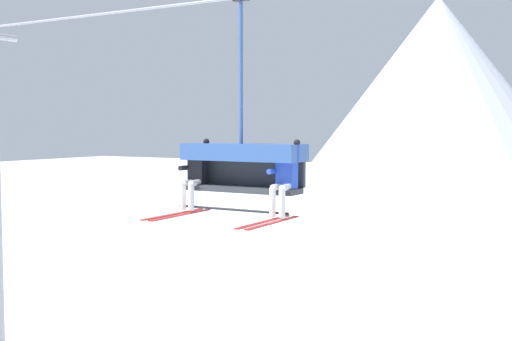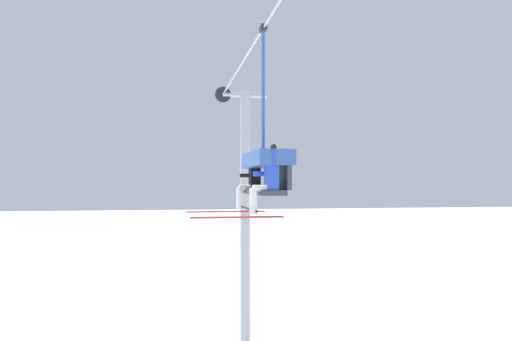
{
  "view_description": "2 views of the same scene",
  "coord_description": "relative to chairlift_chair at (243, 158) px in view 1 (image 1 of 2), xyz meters",
  "views": [
    {
      "loc": [
        4.61,
        -10.42,
        6.61
      ],
      "look_at": [
        -0.96,
        -0.79,
        5.86
      ],
      "focal_mm": 45.0,
      "sensor_mm": 36.0,
      "label": 1
    },
    {
      "loc": [
        8.64,
        -2.68,
        5.69
      ],
      "look_at": [
        -1.14,
        -0.97,
        5.95
      ],
      "focal_mm": 35.0,
      "sensor_mm": 36.0,
      "label": 2
    }
  ],
  "objects": [
    {
      "name": "skier_black",
      "position": [
        -0.91,
        -0.21,
        -0.3
      ],
      "size": [
        0.48,
        1.7,
        1.34
      ],
      "color": "black"
    },
    {
      "name": "chairlift_chair",
      "position": [
        0.0,
        0.0,
        0.0
      ],
      "size": [
        2.25,
        0.74,
        3.74
      ],
      "color": "#33383D"
    },
    {
      "name": "skier_blue",
      "position": [
        0.92,
        -0.21,
        -0.3
      ],
      "size": [
        0.48,
        1.7,
        1.34
      ],
      "color": "#2847B7"
    },
    {
      "name": "mountain_peak_west",
      "position": [
        -5.13,
        33.31,
        1.57
      ],
      "size": [
        22.92,
        22.92,
        15.25
      ],
      "color": "silver",
      "rests_on": "ground_plane"
    }
  ]
}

